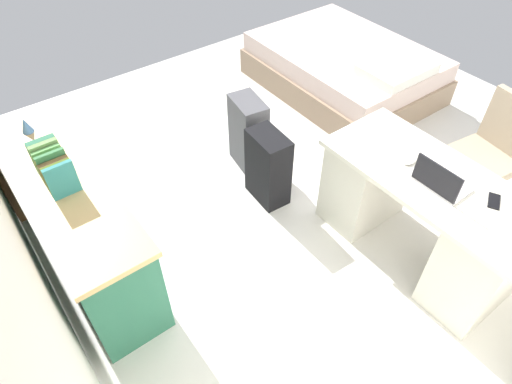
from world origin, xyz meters
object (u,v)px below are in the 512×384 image
credenza (76,220)px  suitcase_spare_grey (248,133)px  suitcase_black (268,168)px  laptop (440,181)px  bed (344,68)px  computer_mouse (409,161)px  figurine_small (26,125)px  desk (420,215)px  office_chair (485,162)px  cell_phone_near_laptop (494,201)px

credenza → suitcase_spare_grey: (0.14, -1.57, -0.07)m
credenza → suitcase_black: bearing=-101.7°
credenza → laptop: 2.40m
bed → computer_mouse: (-1.74, 1.25, 0.53)m
figurine_small → desk: bearing=-136.0°
bed → computer_mouse: computer_mouse is taller
office_chair → suitcase_spare_grey: bearing=38.4°
bed → suitcase_spare_grey: suitcase_spare_grey is taller
suitcase_spare_grey → computer_mouse: bearing=-156.8°
desk → suitcase_black: desk is taller
suitcase_black → suitcase_spare_grey: size_ratio=0.96×
figurine_small → cell_phone_near_laptop: bearing=-139.2°
credenza → figurine_small: figurine_small is taller
credenza → bed: (0.54, -3.15, -0.15)m
office_chair → bed: size_ratio=0.49×
office_chair → credenza: 3.06m
credenza → bed: bearing=-80.3°
suitcase_black → cell_phone_near_laptop: (-1.44, -0.58, 0.45)m
desk → figurine_small: figurine_small is taller
bed → figurine_small: figurine_small is taller
suitcase_black → cell_phone_near_laptop: cell_phone_near_laptop is taller
office_chair → cell_phone_near_laptop: size_ratio=6.91×
suitcase_black → suitcase_spare_grey: suitcase_spare_grey is taller
desk → laptop: 0.42m
suitcase_black → laptop: laptop is taller
desk → figurine_small: bearing=44.0°
figurine_small → suitcase_black: bearing=-121.9°
cell_phone_near_laptop → credenza: bearing=20.8°
credenza → cell_phone_near_laptop: (-1.74, -2.02, 0.37)m
desk → bed: size_ratio=0.75×
desk → office_chair: bearing=-87.1°
desk → laptop: (-0.07, 0.06, 0.41)m
suitcase_spare_grey → cell_phone_near_laptop: (-1.89, -0.45, 0.43)m
office_chair → bed: bearing=-12.0°
laptop → suitcase_black: bearing=19.5°
cell_phone_near_laptop → bed: bearing=-54.8°
suitcase_black → cell_phone_near_laptop: size_ratio=4.62×
bed → suitcase_spare_grey: bearing=104.1°
credenza → figurine_small: size_ratio=16.36×
desk → cell_phone_near_laptop: (-0.35, -0.10, 0.37)m
office_chair → cell_phone_near_laptop: (-0.39, 0.73, 0.34)m
bed → figurine_small: 3.21m
suitcase_black → computer_mouse: computer_mouse is taller
suitcase_spare_grey → laptop: bearing=-160.4°
suitcase_black → figurine_small: figurine_small is taller
office_chair → suitcase_spare_grey: office_chair is taller
laptop → cell_phone_near_laptop: 0.33m
computer_mouse → cell_phone_near_laptop: computer_mouse is taller
computer_mouse → credenza: bearing=57.8°
cell_phone_near_laptop → laptop: bearing=2.2°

